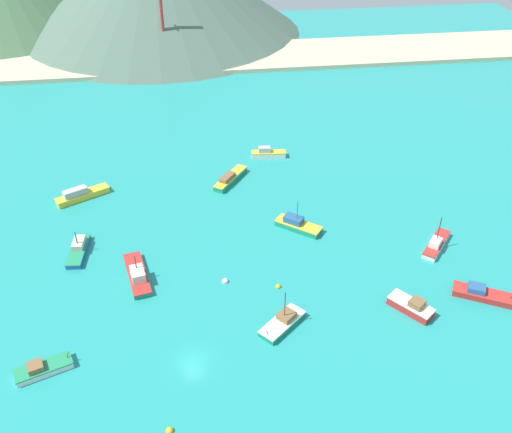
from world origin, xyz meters
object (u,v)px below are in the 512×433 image
(fishing_boat_10, at_px, (297,225))
(buoy_2, at_px, (278,286))
(fishing_boat_4, at_px, (436,244))
(fishing_boat_5, at_px, (43,368))
(buoy_1, at_px, (170,431))
(radio_tower, at_px, (162,19))
(fishing_boat_0, at_px, (268,153))
(fishing_boat_3, at_px, (137,274))
(buoy_0, at_px, (225,281))
(fishing_boat_8, at_px, (482,294))
(fishing_boat_9, at_px, (78,249))
(fishing_boat_1, at_px, (81,195))
(fishing_boat_6, at_px, (283,322))
(fishing_boat_7, at_px, (230,178))
(fishing_boat_2, at_px, (411,306))

(fishing_boat_10, distance_m, buoy_2, 16.37)
(fishing_boat_4, bearing_deg, fishing_boat_5, -163.40)
(buoy_1, distance_m, radio_tower, 127.81)
(fishing_boat_0, distance_m, fishing_boat_3, 46.03)
(buoy_0, relative_size, buoy_1, 1.12)
(fishing_boat_5, xyz_separation_m, buoy_0, (26.08, 14.81, -0.47))
(fishing_boat_5, relative_size, fishing_boat_8, 0.86)
(fishing_boat_9, xyz_separation_m, fishing_boat_10, (38.78, 1.90, 0.12))
(fishing_boat_1, height_order, fishing_boat_6, fishing_boat_6)
(fishing_boat_1, bearing_deg, fishing_boat_7, 4.76)
(fishing_boat_1, bearing_deg, fishing_boat_9, -84.85)
(fishing_boat_2, relative_size, fishing_boat_7, 0.74)
(buoy_0, height_order, buoy_1, buoy_0)
(fishing_boat_2, distance_m, fishing_boat_10, 26.54)
(fishing_boat_0, xyz_separation_m, radio_tower, (-22.08, 60.78, 12.77))
(fishing_boat_5, distance_m, fishing_boat_10, 49.01)
(fishing_boat_5, height_order, buoy_1, fishing_boat_5)
(fishing_boat_2, bearing_deg, radio_tower, 108.23)
(fishing_boat_0, distance_m, fishing_boat_1, 40.70)
(fishing_boat_8, xyz_separation_m, buoy_0, (-39.53, 8.83, -0.52))
(fishing_boat_2, xyz_separation_m, fishing_boat_9, (-51.89, 21.18, -0.18))
(buoy_2, bearing_deg, fishing_boat_9, 157.89)
(buoy_1, distance_m, buoy_2, 29.69)
(buoy_2, bearing_deg, fishing_boat_8, -11.74)
(fishing_boat_5, relative_size, buoy_2, 9.41)
(fishing_boat_9, distance_m, radio_tower, 92.03)
(fishing_boat_2, relative_size, buoy_0, 6.82)
(buoy_1, bearing_deg, fishing_boat_7, 77.24)
(buoy_0, bearing_deg, fishing_boat_8, -12.60)
(fishing_boat_4, height_order, buoy_1, fishing_boat_4)
(fishing_boat_7, distance_m, radio_tower, 72.33)
(fishing_boat_2, relative_size, buoy_1, 7.62)
(fishing_boat_7, height_order, radio_tower, radio_tower)
(buoy_0, bearing_deg, fishing_boat_5, -150.40)
(fishing_boat_2, bearing_deg, fishing_boat_6, -178.53)
(fishing_boat_1, xyz_separation_m, buoy_2, (34.29, -30.63, -0.80))
(fishing_boat_0, bearing_deg, fishing_boat_8, -61.50)
(buoy_0, bearing_deg, fishing_boat_0, 71.95)
(radio_tower, bearing_deg, fishing_boat_3, -92.93)
(fishing_boat_1, relative_size, fishing_boat_5, 1.30)
(fishing_boat_0, xyz_separation_m, buoy_0, (-13.03, -39.98, -0.72))
(fishing_boat_4, relative_size, fishing_boat_8, 0.89)
(fishing_boat_5, bearing_deg, fishing_boat_0, 54.48)
(fishing_boat_7, height_order, fishing_boat_9, fishing_boat_9)
(fishing_boat_7, distance_m, buoy_1, 58.53)
(fishing_boat_9, bearing_deg, fishing_boat_4, -6.34)
(fishing_boat_1, xyz_separation_m, fishing_boat_6, (33.57, -39.03, -0.25))
(fishing_boat_0, height_order, fishing_boat_2, fishing_boat_2)
(fishing_boat_2, xyz_separation_m, fishing_boat_10, (-13.11, 23.08, -0.06))
(fishing_boat_0, relative_size, fishing_boat_6, 0.99)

